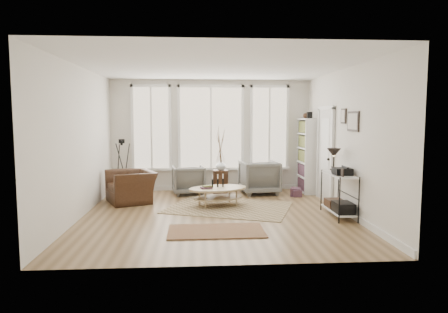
{
  "coord_description": "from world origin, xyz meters",
  "views": [
    {
      "loc": [
        -0.37,
        -7.77,
        1.92
      ],
      "look_at": [
        0.2,
        0.6,
        1.1
      ],
      "focal_mm": 32.0,
      "sensor_mm": 36.0,
      "label": 1
    }
  ],
  "objects": [
    {
      "name": "coffee_table",
      "position": [
        0.07,
        0.77,
        0.32
      ],
      "size": [
        1.47,
        1.17,
        0.59
      ],
      "color": "tan",
      "rests_on": "ground"
    },
    {
      "name": "accent_chair",
      "position": [
        -1.87,
        1.33,
        0.36
      ],
      "size": [
        1.39,
        1.32,
        0.71
      ],
      "primitive_type": "imported",
      "rotation": [
        0.0,
        0.0,
        -1.16
      ],
      "color": "#3C2416",
      "rests_on": "ground"
    },
    {
      "name": "tripod_camera",
      "position": [
        -2.19,
        2.03,
        0.64
      ],
      "size": [
        0.49,
        0.49,
        1.4
      ],
      "color": "black",
      "rests_on": "ground"
    },
    {
      "name": "book_stack_near",
      "position": [
        2.05,
        1.76,
        0.1
      ],
      "size": [
        0.32,
        0.36,
        0.19
      ],
      "primitive_type": "cube",
      "rotation": [
        0.0,
        0.0,
        -0.34
      ],
      "color": "maroon",
      "rests_on": "ground"
    },
    {
      "name": "armchair_left",
      "position": [
        -0.59,
        2.17,
        0.36
      ],
      "size": [
        0.87,
        0.89,
        0.72
      ],
      "primitive_type": "imported",
      "rotation": [
        0.0,
        0.0,
        3.28
      ],
      "color": "slate",
      "rests_on": "ground"
    },
    {
      "name": "rug_main",
      "position": [
        0.32,
        0.59,
        0.01
      ],
      "size": [
        2.99,
        2.62,
        0.01
      ],
      "primitive_type": "cube",
      "rotation": [
        0.0,
        0.0,
        -0.36
      ],
      "color": "brown",
      "rests_on": "ground"
    },
    {
      "name": "room",
      "position": [
        0.02,
        0.03,
        1.43
      ],
      "size": [
        5.5,
        5.54,
        2.9
      ],
      "color": "olive",
      "rests_on": "ground"
    },
    {
      "name": "wall_art",
      "position": [
        2.58,
        -0.27,
        1.88
      ],
      "size": [
        0.04,
        0.88,
        0.44
      ],
      "color": "black",
      "rests_on": "ground"
    },
    {
      "name": "book_stack_far",
      "position": [
        2.05,
        1.68,
        0.08
      ],
      "size": [
        0.22,
        0.27,
        0.17
      ],
      "primitive_type": "cube",
      "rotation": [
        0.0,
        0.0,
        0.07
      ],
      "color": "maroon",
      "rests_on": "ground"
    },
    {
      "name": "bookcase",
      "position": [
        2.44,
        2.23,
        0.96
      ],
      "size": [
        0.31,
        0.85,
        2.06
      ],
      "color": "white",
      "rests_on": "ground"
    },
    {
      "name": "vase",
      "position": [
        0.23,
        2.2,
        0.73
      ],
      "size": [
        0.29,
        0.29,
        0.27
      ],
      "primitive_type": "imported",
      "rotation": [
        0.0,
        0.0,
        0.12
      ],
      "color": "silver",
      "rests_on": "side_table"
    },
    {
      "name": "low_shelf",
      "position": [
        2.38,
        -0.3,
        0.51
      ],
      "size": [
        0.38,
        1.08,
        1.3
      ],
      "color": "white",
      "rests_on": "ground"
    },
    {
      "name": "door",
      "position": [
        2.57,
        1.15,
        1.12
      ],
      "size": [
        0.09,
        1.06,
        2.22
      ],
      "color": "silver",
      "rests_on": "ground"
    },
    {
      "name": "armchair_right",
      "position": [
        1.19,
        2.11,
        0.42
      ],
      "size": [
        1.0,
        1.02,
        0.84
      ],
      "primitive_type": "imported",
      "rotation": [
        0.0,
        0.0,
        3.25
      ],
      "color": "slate",
      "rests_on": "ground"
    },
    {
      "name": "side_table",
      "position": [
        0.22,
        2.2,
        0.8
      ],
      "size": [
        0.4,
        0.4,
        1.67
      ],
      "color": "#3C2416",
      "rests_on": "ground"
    },
    {
      "name": "bay_window",
      "position": [
        0.0,
        2.71,
        1.61
      ],
      "size": [
        4.14,
        0.12,
        2.24
      ],
      "color": "tan",
      "rests_on": "ground"
    },
    {
      "name": "rug_runner",
      "position": [
        -0.05,
        -1.19,
        0.01
      ],
      "size": [
        1.63,
        0.92,
        0.01
      ],
      "primitive_type": "cube",
      "rotation": [
        0.0,
        0.0,
        0.01
      ],
      "color": "maroon",
      "rests_on": "ground"
    }
  ]
}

